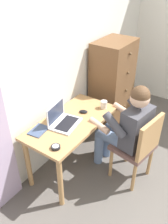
{
  "coord_description": "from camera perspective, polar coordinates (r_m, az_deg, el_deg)",
  "views": [
    {
      "loc": [
        -1.91,
        0.5,
        2.24
      ],
      "look_at": [
        -0.12,
        1.74,
        0.81
      ],
      "focal_mm": 37.8,
      "sensor_mm": 36.0,
      "label": 1
    }
  ],
  "objects": [
    {
      "name": "wall_back",
      "position": [
        2.74,
        -6.66,
        11.8
      ],
      "size": [
        4.8,
        0.05,
        2.5
      ],
      "primitive_type": "cube",
      "color": "silver",
      "rests_on": "ground_plane"
    },
    {
      "name": "desk",
      "position": [
        2.71,
        -2.95,
        -4.08
      ],
      "size": [
        1.14,
        0.58,
        0.71
      ],
      "color": "tan",
      "rests_on": "ground_plane"
    },
    {
      "name": "dresser",
      "position": [
        3.5,
        6.8,
        6.22
      ],
      "size": [
        0.62,
        0.46,
        1.34
      ],
      "color": "brown",
      "rests_on": "ground_plane"
    },
    {
      "name": "chair",
      "position": [
        2.69,
        13.08,
        -7.95
      ],
      "size": [
        0.48,
        0.46,
        0.9
      ],
      "color": "brown",
      "rests_on": "ground_plane"
    },
    {
      "name": "person_seated",
      "position": [
        2.65,
        10.21,
        -3.29
      ],
      "size": [
        0.59,
        0.63,
        1.21
      ],
      "color": "#6B84AD",
      "rests_on": "ground_plane"
    },
    {
      "name": "laptop",
      "position": [
        2.58,
        -5.21,
        -1.87
      ],
      "size": [
        0.38,
        0.3,
        0.24
      ],
      "color": "silver",
      "rests_on": "desk"
    },
    {
      "name": "computer_mouse",
      "position": [
        2.76,
        -0.14,
        0.09
      ],
      "size": [
        0.1,
        0.12,
        0.03
      ],
      "primitive_type": "ellipsoid",
      "rotation": [
        0.0,
        0.0,
        0.43
      ],
      "color": "black",
      "rests_on": "desk"
    },
    {
      "name": "desk_clock",
      "position": [
        2.29,
        -6.87,
        -8.43
      ],
      "size": [
        0.09,
        0.09,
        0.03
      ],
      "color": "black",
      "rests_on": "desk"
    },
    {
      "name": "notebook_pad",
      "position": [
        2.53,
        -10.91,
        -4.39
      ],
      "size": [
        0.23,
        0.18,
        0.01
      ],
      "primitive_type": "cube",
      "rotation": [
        0.0,
        0.0,
        0.14
      ],
      "color": "#3D4C6B",
      "rests_on": "desk"
    },
    {
      "name": "coffee_mug",
      "position": [
        2.85,
        4.85,
        1.84
      ],
      "size": [
        0.12,
        0.08,
        0.09
      ],
      "color": "silver",
      "rests_on": "desk"
    }
  ]
}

